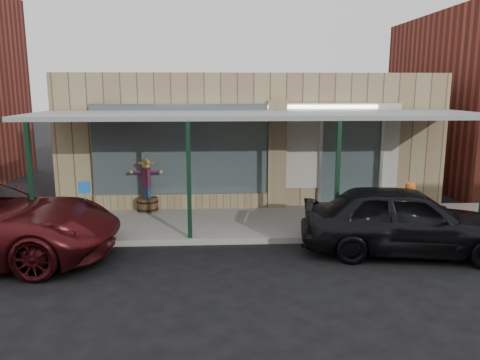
{
  "coord_description": "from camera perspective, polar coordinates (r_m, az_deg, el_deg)",
  "views": [
    {
      "loc": [
        -1.17,
        -8.86,
        3.76
      ],
      "look_at": [
        -0.55,
        2.6,
        1.49
      ],
      "focal_mm": 35.0,
      "sensor_mm": 36.0,
      "label": 1
    }
  ],
  "objects": [
    {
      "name": "ground",
      "position": [
        9.7,
        4.17,
        -11.65
      ],
      "size": [
        120.0,
        120.0,
        0.0
      ],
      "primitive_type": "plane",
      "color": "black",
      "rests_on": "ground"
    },
    {
      "name": "sidewalk",
      "position": [
        13.05,
        2.19,
        -5.23
      ],
      "size": [
        40.0,
        3.2,
        0.15
      ],
      "primitive_type": "cube",
      "color": "gray",
      "rests_on": "ground"
    },
    {
      "name": "storefront",
      "position": [
        17.15,
        0.83,
        5.6
      ],
      "size": [
        12.0,
        6.25,
        4.2
      ],
      "color": "#908158",
      "rests_on": "ground"
    },
    {
      "name": "awning",
      "position": [
        12.5,
        2.3,
        7.74
      ],
      "size": [
        12.0,
        3.0,
        3.04
      ],
      "color": "slate",
      "rests_on": "ground"
    },
    {
      "name": "block_buildings_near",
      "position": [
        18.34,
        7.01,
        11.12
      ],
      "size": [
        61.0,
        8.0,
        8.0
      ],
      "color": "maroon",
      "rests_on": "ground"
    },
    {
      "name": "barrel_scarecrow",
      "position": [
        14.11,
        -11.26,
        -1.61
      ],
      "size": [
        0.92,
        0.82,
        1.59
      ],
      "rotation": [
        0.0,
        0.0,
        0.44
      ],
      "color": "#4C361E",
      "rests_on": "sidewalk"
    },
    {
      "name": "barrel_pumpkin",
      "position": [
        13.39,
        13.82,
        -3.81
      ],
      "size": [
        0.59,
        0.59,
        0.62
      ],
      "rotation": [
        0.0,
        0.0,
        0.14
      ],
      "color": "#4C361E",
      "rests_on": "sidewalk"
    },
    {
      "name": "handicap_sign",
      "position": [
        12.01,
        -18.36,
        -2.5
      ],
      "size": [
        0.28,
        0.06,
        1.38
      ],
      "rotation": [
        0.0,
        0.0,
        0.15
      ],
      "color": "gray",
      "rests_on": "sidewalk"
    },
    {
      "name": "parked_sedan",
      "position": [
        11.36,
        19.44,
        -4.59
      ],
      "size": [
        4.92,
        2.63,
        1.59
      ],
      "rotation": [
        0.0,
        0.0,
        1.4
      ],
      "color": "black",
      "rests_on": "ground"
    }
  ]
}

